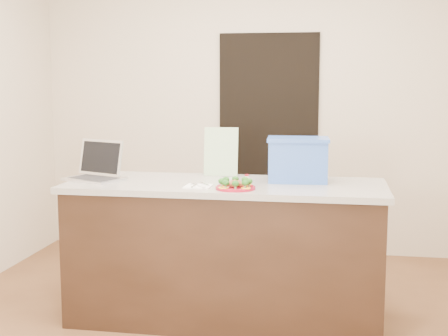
% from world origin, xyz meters
% --- Properties ---
extents(ground, '(4.00, 4.00, 0.00)m').
position_xyz_m(ground, '(0.00, 0.00, 0.00)').
color(ground, brown).
rests_on(ground, ground).
extents(room_shell, '(4.00, 4.00, 4.00)m').
position_xyz_m(room_shell, '(0.00, 0.00, 1.62)').
color(room_shell, white).
rests_on(room_shell, ground).
extents(doorway, '(0.90, 0.02, 2.00)m').
position_xyz_m(doorway, '(0.10, 1.98, 1.00)').
color(doorway, black).
rests_on(doorway, ground).
extents(island, '(2.06, 0.76, 0.92)m').
position_xyz_m(island, '(0.00, 0.25, 0.46)').
color(island, black).
rests_on(island, ground).
extents(plate, '(0.24, 0.24, 0.02)m').
position_xyz_m(plate, '(0.10, 0.03, 0.93)').
color(plate, maroon).
rests_on(plate, island).
extents(meatballs, '(0.10, 0.10, 0.04)m').
position_xyz_m(meatballs, '(0.10, 0.03, 0.95)').
color(meatballs, brown).
rests_on(meatballs, plate).
extents(broccoli, '(0.21, 0.21, 0.04)m').
position_xyz_m(broccoli, '(0.10, 0.03, 0.97)').
color(broccoli, '#174713').
rests_on(broccoli, plate).
extents(pepper_rings, '(0.21, 0.21, 0.01)m').
position_xyz_m(pepper_rings, '(0.10, 0.03, 0.94)').
color(pepper_rings, yellow).
rests_on(pepper_rings, plate).
extents(napkin, '(0.17, 0.17, 0.01)m').
position_xyz_m(napkin, '(-0.14, 0.07, 0.92)').
color(napkin, white).
rests_on(napkin, island).
extents(fork, '(0.03, 0.15, 0.00)m').
position_xyz_m(fork, '(-0.16, 0.08, 0.93)').
color(fork, '#B7B8BB').
rests_on(fork, napkin).
extents(knife, '(0.08, 0.19, 0.01)m').
position_xyz_m(knife, '(-0.11, 0.05, 0.93)').
color(knife, white).
rests_on(knife, napkin).
extents(yogurt_bottle, '(0.04, 0.04, 0.08)m').
position_xyz_m(yogurt_bottle, '(0.16, 0.12, 0.95)').
color(yogurt_bottle, white).
rests_on(yogurt_bottle, island).
extents(laptop, '(0.43, 0.41, 0.26)m').
position_xyz_m(laptop, '(-0.88, 0.26, 0.99)').
color(laptop, silver).
rests_on(laptop, island).
extents(leaflet, '(0.24, 0.06, 0.33)m').
position_xyz_m(leaflet, '(-0.08, 0.54, 1.09)').
color(leaflet, white).
rests_on(leaflet, island).
extents(blue_box, '(0.41, 0.31, 0.29)m').
position_xyz_m(blue_box, '(0.46, 0.39, 1.07)').
color(blue_box, '#335BB8').
rests_on(blue_box, island).
extents(chair, '(0.47, 0.48, 0.85)m').
position_xyz_m(chair, '(0.02, 0.91, 0.48)').
color(chair, '#352010').
rests_on(chair, ground).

